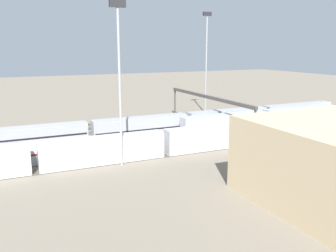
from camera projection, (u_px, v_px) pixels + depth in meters
ground_plane at (142, 135)px, 88.49m from camera, size 400.00×400.00×0.00m
track_bed_0 at (120, 122)px, 103.99m from camera, size 140.00×2.80×0.12m
track_bed_1 at (125, 125)px, 99.56m from camera, size 140.00×2.80×0.12m
track_bed_2 at (131, 129)px, 95.12m from camera, size 140.00×2.80×0.12m
track_bed_3 at (138, 133)px, 90.69m from camera, size 140.00×2.80×0.12m
track_bed_4 at (145, 137)px, 86.26m from camera, size 140.00×2.80×0.12m
track_bed_5 at (153, 142)px, 81.82m from camera, size 140.00×2.80×0.12m
track_bed_6 at (162, 148)px, 77.39m from camera, size 140.00×2.80×0.12m
track_bed_7 at (172, 154)px, 72.95m from camera, size 140.00×2.80×0.12m
train_on_track_5 at (264, 120)px, 93.94m from camera, size 47.20×3.06×5.00m
train_on_track_4 at (141, 127)px, 85.26m from camera, size 119.80×3.06×5.00m
train_on_track_7 at (164, 143)px, 71.63m from camera, size 95.60×3.00×5.00m
train_on_track_6 at (1, 157)px, 64.17m from camera, size 47.20×3.06×3.80m
light_mast_0 at (206, 51)px, 113.79m from camera, size 2.80×0.70×31.62m
light_mast_1 at (119, 64)px, 62.48m from camera, size 2.80×0.70×28.80m
signal_gantry at (208, 99)px, 94.40m from camera, size 0.70×40.00×8.80m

